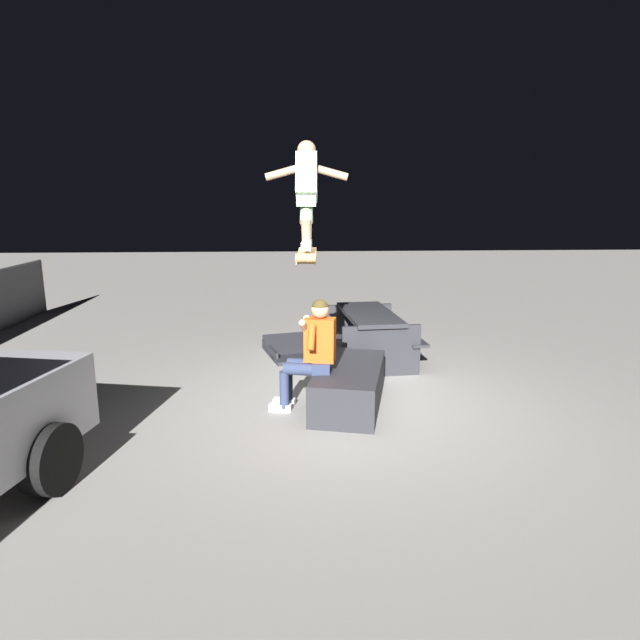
% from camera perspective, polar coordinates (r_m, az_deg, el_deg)
% --- Properties ---
extents(ground_plane, '(40.00, 40.00, 0.00)m').
position_cam_1_polar(ground_plane, '(6.47, 2.79, -9.13)').
color(ground_plane, gray).
extents(ledge_box_main, '(1.71, 1.07, 0.48)m').
position_cam_1_polar(ledge_box_main, '(6.44, 3.12, -6.97)').
color(ledge_box_main, '#28282D').
rests_on(ledge_box_main, ground).
extents(person_sitting_on_ledge, '(0.59, 0.79, 1.31)m').
position_cam_1_polar(person_sitting_on_ledge, '(6.15, -0.97, -3.14)').
color(person_sitting_on_ledge, '#2D3856').
rests_on(person_sitting_on_ledge, ground).
extents(skateboard, '(1.03, 0.26, 0.13)m').
position_cam_1_polar(skateboard, '(5.82, -1.41, 6.86)').
color(skateboard, '#AD8451').
extents(skater_airborne, '(0.63, 0.89, 1.12)m').
position_cam_1_polar(skater_airborne, '(5.85, -1.43, 13.62)').
color(skater_airborne, white).
extents(kicker_ramp, '(1.28, 1.24, 0.32)m').
position_cam_1_polar(kicker_ramp, '(8.57, -2.12, -3.30)').
color(kicker_ramp, '#28282D').
rests_on(kicker_ramp, ground).
extents(picnic_table_back, '(1.80, 1.47, 0.75)m').
position_cam_1_polar(picnic_table_back, '(8.17, 5.19, -0.89)').
color(picnic_table_back, '#28282D').
rests_on(picnic_table_back, ground).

